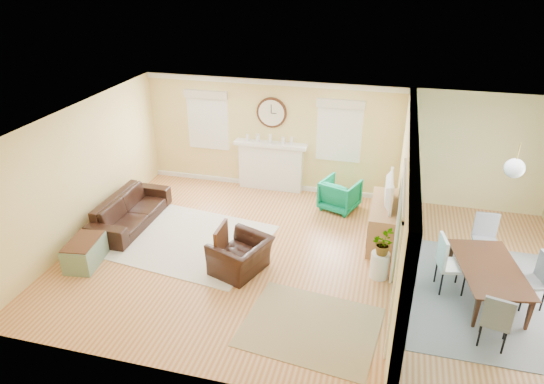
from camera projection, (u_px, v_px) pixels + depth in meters
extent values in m
plane|color=#AD602D|center=(310.00, 263.00, 8.83)|extent=(9.00, 9.00, 0.00)
cube|color=#DDC26E|center=(337.00, 141.00, 10.87)|extent=(9.00, 0.02, 2.60)
cube|color=#DDC26E|center=(267.00, 312.00, 5.65)|extent=(9.00, 0.02, 2.60)
cube|color=#DDC26E|center=(81.00, 173.00, 9.27)|extent=(0.02, 6.00, 2.60)
cube|color=white|center=(316.00, 126.00, 7.69)|extent=(9.00, 6.00, 0.02)
cube|color=#DDC26E|center=(404.00, 176.00, 9.14)|extent=(0.12, 3.20, 2.60)
cube|color=#DDC26E|center=(400.00, 306.00, 5.74)|extent=(0.12, 1.00, 2.60)
cube|color=#DDC26E|center=(412.00, 175.00, 6.48)|extent=(0.12, 1.80, 0.40)
cube|color=white|center=(397.00, 226.00, 7.85)|extent=(0.04, 0.12, 2.20)
cube|color=white|center=(394.00, 293.00, 6.28)|extent=(0.04, 0.12, 2.20)
cube|color=white|center=(405.00, 188.00, 6.58)|extent=(0.04, 1.92, 0.12)
cube|color=#66B0AD|center=(408.00, 210.00, 7.90)|extent=(0.02, 6.00, 2.60)
cube|color=white|center=(271.00, 167.00, 11.43)|extent=(1.50, 0.24, 1.10)
cube|color=white|center=(270.00, 144.00, 11.15)|extent=(1.70, 0.30, 0.08)
cube|color=black|center=(272.00, 167.00, 11.54)|extent=(0.85, 0.02, 0.75)
cube|color=gold|center=(271.00, 172.00, 11.48)|extent=(0.85, 0.02, 0.62)
cylinder|color=#442012|center=(272.00, 113.00, 10.94)|extent=(0.70, 0.06, 0.70)
cylinder|color=silver|center=(271.00, 113.00, 10.91)|extent=(0.60, 0.01, 0.60)
cube|color=black|center=(271.00, 109.00, 10.86)|extent=(0.02, 0.01, 0.20)
cube|color=black|center=(274.00, 113.00, 10.89)|extent=(0.12, 0.01, 0.02)
cube|color=white|center=(208.00, 120.00, 11.43)|extent=(0.90, 0.03, 1.30)
cube|color=white|center=(208.00, 120.00, 11.40)|extent=(1.00, 0.04, 1.40)
cube|color=beige|center=(206.00, 94.00, 11.09)|extent=(1.05, 0.10, 0.18)
cube|color=white|center=(339.00, 131.00, 10.73)|extent=(0.90, 0.03, 1.30)
cube|color=white|center=(339.00, 131.00, 10.70)|extent=(1.00, 0.04, 1.40)
cube|color=beige|center=(341.00, 104.00, 10.39)|extent=(1.05, 0.10, 0.18)
cylinder|color=gold|center=(518.00, 153.00, 7.08)|extent=(0.02, 0.02, 0.30)
sphere|color=white|center=(514.00, 168.00, 7.19)|extent=(0.30, 0.30, 0.30)
cube|color=beige|center=(194.00, 241.00, 9.48)|extent=(2.98, 2.67, 0.01)
cube|color=#9A7F5D|center=(311.00, 327.00, 7.30)|extent=(2.16, 1.84, 0.01)
cube|color=gray|center=(485.00, 297.00, 7.94)|extent=(2.51, 3.13, 0.01)
imported|color=black|center=(131.00, 210.00, 9.99)|extent=(0.83, 2.12, 0.62)
imported|color=black|center=(241.00, 256.00, 8.47)|extent=(1.12, 1.19, 0.62)
imported|color=#07703D|center=(340.00, 194.00, 10.59)|extent=(0.95, 0.96, 0.69)
cube|color=slate|center=(85.00, 253.00, 8.71)|extent=(0.62, 0.89, 0.46)
cube|color=#442012|center=(83.00, 241.00, 8.61)|extent=(0.59, 0.85, 0.02)
cube|color=olive|center=(383.00, 222.00, 9.36)|extent=(0.50, 1.50, 0.80)
cube|color=#442012|center=(368.00, 225.00, 8.96)|extent=(0.01, 0.40, 0.22)
cube|color=#442012|center=(367.00, 238.00, 9.08)|extent=(0.01, 0.40, 0.22)
cube|color=#442012|center=(370.00, 214.00, 9.35)|extent=(0.01, 0.40, 0.22)
cube|color=#442012|center=(369.00, 226.00, 9.47)|extent=(0.01, 0.40, 0.22)
cube|color=#442012|center=(372.00, 204.00, 9.75)|extent=(0.01, 0.40, 0.22)
cube|color=#442012|center=(371.00, 215.00, 9.86)|extent=(0.01, 0.40, 0.22)
imported|color=black|center=(385.00, 190.00, 9.07)|extent=(0.17, 1.00, 0.57)
cylinder|color=white|center=(380.00, 265.00, 8.35)|extent=(0.32, 0.32, 0.47)
imported|color=#337F33|center=(382.00, 243.00, 8.15)|extent=(0.38, 0.43, 0.43)
imported|color=#442012|center=(488.00, 282.00, 7.82)|extent=(1.20, 1.80, 0.59)
cube|color=gray|center=(485.00, 242.00, 8.65)|extent=(0.43, 0.43, 0.05)
cube|color=gray|center=(488.00, 230.00, 8.54)|extent=(0.41, 0.07, 0.49)
cylinder|color=black|center=(491.00, 249.00, 8.87)|extent=(0.03, 0.03, 0.41)
cylinder|color=black|center=(494.00, 259.00, 8.58)|extent=(0.03, 0.03, 0.41)
cylinder|color=black|center=(471.00, 247.00, 8.93)|extent=(0.03, 0.03, 0.41)
cylinder|color=black|center=(474.00, 257.00, 8.64)|extent=(0.03, 0.03, 0.41)
cube|color=gray|center=(496.00, 320.00, 6.82)|extent=(0.48, 0.48, 0.05)
cube|color=gray|center=(499.00, 307.00, 6.71)|extent=(0.40, 0.14, 0.47)
cylinder|color=black|center=(479.00, 336.00, 6.86)|extent=(0.03, 0.03, 0.39)
cylinder|color=black|center=(482.00, 322.00, 7.11)|extent=(0.03, 0.03, 0.39)
cylinder|color=black|center=(504.00, 343.00, 6.72)|extent=(0.03, 0.03, 0.39)
cylinder|color=black|center=(506.00, 329.00, 6.98)|extent=(0.03, 0.03, 0.39)
cube|color=white|center=(452.00, 266.00, 7.93)|extent=(0.52, 0.52, 0.05)
cube|color=white|center=(454.00, 252.00, 7.81)|extent=(0.13, 0.44, 0.53)
cylinder|color=black|center=(436.00, 272.00, 8.21)|extent=(0.03, 0.03, 0.44)
cylinder|color=black|center=(457.00, 272.00, 8.19)|extent=(0.03, 0.03, 0.44)
cylinder|color=black|center=(441.00, 284.00, 7.89)|extent=(0.03, 0.03, 0.44)
cylinder|color=black|center=(463.00, 285.00, 7.87)|extent=(0.03, 0.03, 0.44)
cube|color=gray|center=(530.00, 282.00, 7.58)|extent=(0.51, 0.51, 0.05)
cube|color=gray|center=(534.00, 269.00, 7.47)|extent=(0.16, 0.41, 0.49)
cylinder|color=black|center=(542.00, 301.00, 7.54)|extent=(0.03, 0.03, 0.41)
cylinder|color=black|center=(521.00, 301.00, 7.53)|extent=(0.03, 0.03, 0.41)
cylinder|color=black|center=(532.00, 288.00, 7.84)|extent=(0.03, 0.03, 0.41)
cylinder|color=black|center=(511.00, 288.00, 7.83)|extent=(0.03, 0.03, 0.41)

